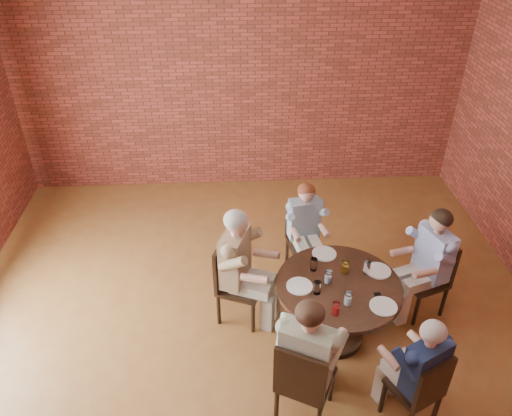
{
  "coord_description": "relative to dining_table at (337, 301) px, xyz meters",
  "views": [
    {
      "loc": [
        -0.18,
        -3.44,
        4.12
      ],
      "look_at": [
        0.07,
        1.0,
        1.14
      ],
      "focal_mm": 35.0,
      "sensor_mm": 36.0,
      "label": 1
    }
  ],
  "objects": [
    {
      "name": "floor",
      "position": [
        -0.85,
        -0.18,
        -0.53
      ],
      "size": [
        7.0,
        7.0,
        0.0
      ],
      "primitive_type": "plane",
      "color": "brown",
      "rests_on": "ground"
    },
    {
      "name": "ceiling",
      "position": [
        -0.85,
        -0.18,
        2.87
      ],
      "size": [
        7.0,
        7.0,
        0.0
      ],
      "primitive_type": "plane",
      "rotation": [
        3.14,
        0.0,
        0.0
      ],
      "color": "silver",
      "rests_on": "wall_back"
    },
    {
      "name": "wall_back",
      "position": [
        -0.85,
        3.32,
        1.17
      ],
      "size": [
        7.0,
        0.0,
        7.0
      ],
      "primitive_type": "plane",
      "rotation": [
        1.57,
        0.0,
        0.0
      ],
      "color": "#93382A",
      "rests_on": "ground"
    },
    {
      "name": "dining_table",
      "position": [
        0.0,
        0.0,
        0.0
      ],
      "size": [
        1.25,
        1.25,
        0.75
      ],
      "color": "black",
      "rests_on": "floor"
    },
    {
      "name": "chair_a",
      "position": [
        1.11,
        0.38,
        -0.02
      ],
      "size": [
        0.54,
        0.54,
        0.94
      ],
      "rotation": [
        0.0,
        0.0,
        -1.24
      ],
      "color": "black",
      "rests_on": "floor"
    },
    {
      "name": "diner_a",
      "position": [
        1.03,
        0.36,
        0.14
      ],
      "size": [
        0.79,
        0.71,
        1.33
      ],
      "primitive_type": null,
      "rotation": [
        0.0,
        0.0,
        -1.24
      ],
      "color": "#475EBA",
      "rests_on": "floor"
    },
    {
      "name": "chair_b",
      "position": [
        -0.19,
        1.15,
        -0.04
      ],
      "size": [
        0.44,
        0.44,
        0.88
      ],
      "rotation": [
        0.0,
        0.0,
        0.17
      ],
      "color": "black",
      "rests_on": "floor"
    },
    {
      "name": "diner_b",
      "position": [
        -0.18,
        1.08,
        0.09
      ],
      "size": [
        0.56,
        0.65,
        1.23
      ],
      "primitive_type": null,
      "rotation": [
        0.0,
        0.0,
        0.17
      ],
      "color": "#8497A8",
      "rests_on": "floor"
    },
    {
      "name": "chair_c",
      "position": [
        -1.05,
        0.41,
        -0.01
      ],
      "size": [
        0.59,
        0.59,
        0.97
      ],
      "rotation": [
        0.0,
        0.0,
        1.2
      ],
      "color": "black",
      "rests_on": "floor"
    },
    {
      "name": "diner_c",
      "position": [
        -0.96,
        0.38,
        0.17
      ],
      "size": [
        0.85,
        0.77,
        1.39
      ],
      "primitive_type": null,
      "rotation": [
        0.0,
        0.0,
        1.2
      ],
      "color": "brown",
      "rests_on": "floor"
    },
    {
      "name": "chair_d",
      "position": [
        -0.47,
        -0.93,
        -0.01
      ],
      "size": [
        0.61,
        0.61,
        0.97
      ],
      "rotation": [
        0.0,
        0.0,
        2.67
      ],
      "color": "black",
      "rests_on": "floor"
    },
    {
      "name": "diner_d",
      "position": [
        -0.43,
        -0.85,
        0.16
      ],
      "size": [
        0.81,
        0.87,
        1.38
      ],
      "primitive_type": null,
      "rotation": [
        0.0,
        0.0,
        2.67
      ],
      "color": "#C3AA99",
      "rests_on": "floor"
    },
    {
      "name": "chair_e",
      "position": [
        0.52,
        -1.05,
        -0.04
      ],
      "size": [
        0.51,
        0.51,
        0.89
      ],
      "rotation": [
        0.0,
        0.0,
        3.6
      ],
      "color": "black",
      "rests_on": "floor"
    },
    {
      "name": "diner_e",
      "position": [
        0.49,
        -0.98,
        0.09
      ],
      "size": [
        0.69,
        0.74,
        1.25
      ],
      "primitive_type": null,
      "rotation": [
        0.0,
        0.0,
        3.6
      ],
      "color": "navy",
      "rests_on": "floor"
    },
    {
      "name": "plate_a",
      "position": [
        0.44,
        0.17,
        0.23
      ],
      "size": [
        0.26,
        0.26,
        0.01
      ],
      "primitive_type": "cylinder",
      "color": "white",
      "rests_on": "dining_table"
    },
    {
      "name": "plate_b",
      "position": [
        -0.07,
        0.47,
        0.23
      ],
      "size": [
        0.26,
        0.26,
        0.01
      ],
      "primitive_type": "cylinder",
      "color": "white",
      "rests_on": "dining_table"
    },
    {
      "name": "plate_c",
      "position": [
        -0.4,
        -0.01,
        0.23
      ],
      "size": [
        0.26,
        0.26,
        0.01
      ],
      "primitive_type": "cylinder",
      "color": "white",
      "rests_on": "dining_table"
    },
    {
      "name": "plate_d",
      "position": [
        0.35,
        -0.33,
        0.23
      ],
      "size": [
        0.26,
        0.26,
        0.01
      ],
      "primitive_type": "cylinder",
      "color": "white",
      "rests_on": "dining_table"
    },
    {
      "name": "glass_a",
      "position": [
        0.31,
        0.16,
        0.29
      ],
      "size": [
        0.07,
        0.07,
        0.14
      ],
      "primitive_type": "cylinder",
      "color": "white",
      "rests_on": "dining_table"
    },
    {
      "name": "glass_b",
      "position": [
        0.09,
        0.18,
        0.29
      ],
      "size": [
        0.07,
        0.07,
        0.14
      ],
      "primitive_type": "cylinder",
      "color": "white",
      "rests_on": "dining_table"
    },
    {
      "name": "glass_c",
      "position": [
        -0.22,
        0.24,
        0.29
      ],
      "size": [
        0.07,
        0.07,
        0.14
      ],
      "primitive_type": "cylinder",
      "color": "white",
      "rests_on": "dining_table"
    },
    {
      "name": "glass_d",
      "position": [
        -0.11,
        0.03,
        0.29
      ],
      "size": [
        0.07,
        0.07,
        0.14
      ],
      "primitive_type": "cylinder",
      "color": "white",
      "rests_on": "dining_table"
    },
    {
      "name": "glass_e",
      "position": [
        -0.24,
        -0.11,
        0.29
      ],
      "size": [
        0.07,
        0.07,
        0.14
      ],
      "primitive_type": "cylinder",
      "color": "white",
      "rests_on": "dining_table"
    },
    {
      "name": "glass_f",
      "position": [
        -0.11,
        -0.39,
        0.29
      ],
      "size": [
        0.07,
        0.07,
        0.14
      ],
      "primitive_type": "cylinder",
      "color": "white",
      "rests_on": "dining_table"
    },
    {
      "name": "glass_g",
      "position": [
        0.03,
        -0.27,
        0.29
      ],
      "size": [
        0.07,
        0.07,
        0.14
      ],
      "primitive_type": "cylinder",
      "color": "white",
      "rests_on": "dining_table"
    },
    {
      "name": "smartphone",
      "position": [
        0.34,
        -0.21,
        0.23
      ],
      "size": [
        0.07,
        0.13,
        0.01
      ],
      "primitive_type": "cube",
      "rotation": [
        0.0,
        0.0,
        0.04
      ],
      "color": "black",
      "rests_on": "dining_table"
    }
  ]
}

